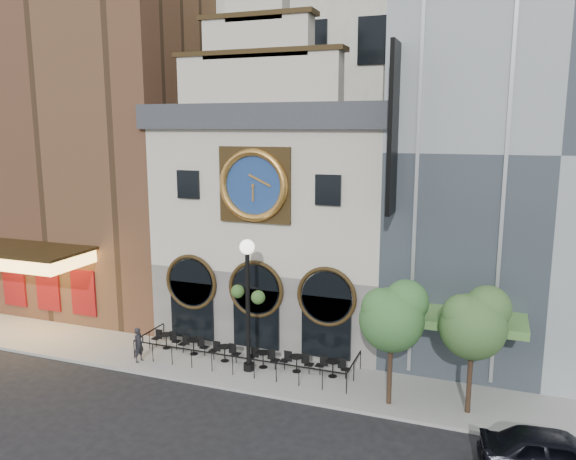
# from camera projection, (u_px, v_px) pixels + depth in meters

# --- Properties ---
(ground) EXTENTS (120.00, 120.00, 0.00)m
(ground) POSITION_uv_depth(u_px,v_px,m) (221.00, 389.00, 24.42)
(ground) COLOR black
(ground) RESTS_ON ground
(sidewalk) EXTENTS (44.00, 5.00, 0.15)m
(sidewalk) POSITION_uv_depth(u_px,v_px,m) (245.00, 365.00, 26.71)
(sidewalk) COLOR gray
(sidewalk) RESTS_ON ground
(clock_building) EXTENTS (12.60, 8.78, 18.65)m
(clock_building) POSITION_uv_depth(u_px,v_px,m) (284.00, 212.00, 30.42)
(clock_building) COLOR #605E5B
(clock_building) RESTS_ON ground
(theater_building) EXTENTS (14.00, 15.60, 25.00)m
(theater_building) POSITION_uv_depth(u_px,v_px,m) (105.00, 105.00, 35.75)
(theater_building) COLOR brown
(theater_building) RESTS_ON ground
(retail_building) EXTENTS (14.00, 14.40, 20.00)m
(retail_building) POSITION_uv_depth(u_px,v_px,m) (549.00, 150.00, 27.35)
(retail_building) COLOR gray
(retail_building) RESTS_ON ground
(office_tower) EXTENTS (20.00, 16.00, 40.00)m
(office_tower) POSITION_uv_depth(u_px,v_px,m) (345.00, 0.00, 39.23)
(office_tower) COLOR silver
(office_tower) RESTS_ON ground
(cafe_railing) EXTENTS (10.60, 2.60, 0.90)m
(cafe_railing) POSITION_uv_depth(u_px,v_px,m) (245.00, 355.00, 26.62)
(cafe_railing) COLOR black
(cafe_railing) RESTS_ON sidewalk
(bistro_0) EXTENTS (1.58, 0.68, 0.90)m
(bistro_0) POSITION_uv_depth(u_px,v_px,m) (166.00, 340.00, 28.48)
(bistro_0) COLOR black
(bistro_0) RESTS_ON sidewalk
(bistro_1) EXTENTS (1.58, 0.68, 0.90)m
(bistro_1) POSITION_uv_depth(u_px,v_px,m) (194.00, 345.00, 27.72)
(bistro_1) COLOR black
(bistro_1) RESTS_ON sidewalk
(bistro_2) EXTENTS (1.58, 0.68, 0.90)m
(bistro_2) POSITION_uv_depth(u_px,v_px,m) (225.00, 352.00, 26.91)
(bistro_2) COLOR black
(bistro_2) RESTS_ON sidewalk
(bistro_3) EXTENTS (1.58, 0.68, 0.90)m
(bistro_3) POSITION_uv_depth(u_px,v_px,m) (263.00, 358.00, 26.20)
(bistro_3) COLOR black
(bistro_3) RESTS_ON sidewalk
(bistro_4) EXTENTS (1.58, 0.68, 0.90)m
(bistro_4) POSITION_uv_depth(u_px,v_px,m) (297.00, 362.00, 25.74)
(bistro_4) COLOR black
(bistro_4) RESTS_ON sidewalk
(bistro_5) EXTENTS (1.58, 0.68, 0.90)m
(bistro_5) POSITION_uv_depth(u_px,v_px,m) (333.00, 367.00, 25.24)
(bistro_5) COLOR black
(bistro_5) RESTS_ON sidewalk
(car_right) EXTENTS (5.00, 2.49, 1.64)m
(car_right) POSITION_uv_depth(u_px,v_px,m) (557.00, 456.00, 18.08)
(car_right) COLOR black
(car_right) RESTS_ON ground
(pedestrian) EXTENTS (0.49, 0.66, 1.68)m
(pedestrian) POSITION_uv_depth(u_px,v_px,m) (139.00, 345.00, 26.82)
(pedestrian) COLOR black
(pedestrian) RESTS_ON sidewalk
(lamppost) EXTENTS (1.88, 1.15, 6.18)m
(lamppost) POSITION_uv_depth(u_px,v_px,m) (248.00, 291.00, 25.31)
(lamppost) COLOR black
(lamppost) RESTS_ON sidewalk
(tree_left) EXTENTS (2.69, 2.59, 5.17)m
(tree_left) POSITION_uv_depth(u_px,v_px,m) (393.00, 314.00, 22.21)
(tree_left) COLOR #382619
(tree_left) RESTS_ON sidewalk
(tree_right) EXTENTS (2.67, 2.57, 5.14)m
(tree_right) POSITION_uv_depth(u_px,v_px,m) (474.00, 321.00, 21.52)
(tree_right) COLOR #382619
(tree_right) RESTS_ON sidewalk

